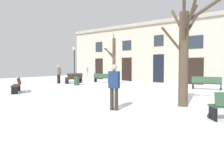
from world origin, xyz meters
TOP-DOWN VIEW (x-y plane):
  - ground_plane at (0.00, 0.00)m, footprint 36.10×36.10m
  - building_facade at (0.01, 9.11)m, footprint 22.56×0.60m
  - tree_right_of_center at (-1.95, 4.58)m, footprint 1.52×1.91m
  - tree_foreground at (6.10, -1.44)m, footprint 2.39×1.69m
  - streetlamp at (-8.82, 6.26)m, footprint 0.30×0.30m
  - litter_bin at (-3.94, 2.08)m, footprint 0.47×0.47m
  - bench_far_corner at (5.47, 5.32)m, footprint 1.94×0.72m
  - bench_back_to_back_right at (-4.14, 5.58)m, footprint 1.75×0.77m
  - bench_by_litter_bin at (-6.86, 4.45)m, footprint 0.67×1.95m
  - bench_facing_shops at (-3.33, -3.39)m, footprint 1.51×1.21m
  - bench_near_center_tree at (-5.47, 3.16)m, footprint 0.60×1.69m
  - person_crossing_plaza at (-6.50, 2.22)m, footprint 0.23×0.39m
  - person_by_shop_door at (4.27, -3.70)m, footprint 0.42×0.31m

SIDE VIEW (x-z plane):
  - ground_plane at x=0.00m, z-range 0.00..0.00m
  - litter_bin at x=-3.94m, z-range 0.00..0.82m
  - bench_near_center_tree at x=-5.47m, z-range 0.01..0.84m
  - bench_back_to_back_right at x=-4.14m, z-range 0.01..0.88m
  - bench_far_corner at x=5.47m, z-range 0.01..0.91m
  - bench_facing_shops at x=-3.33m, z-range 0.01..0.92m
  - bench_by_litter_bin at x=-6.86m, z-range 0.03..0.91m
  - person_by_shop_door at x=4.27m, z-range 0.09..1.80m
  - person_crossing_plaza at x=-6.50m, z-range 0.10..1.80m
  - tree_right_of_center at x=-1.95m, z-range -0.16..4.43m
  - tree_foreground at x=6.10m, z-range 0.10..4.27m
  - streetlamp at x=-8.82m, z-range 0.43..4.32m
  - building_facade at x=0.01m, z-range 0.05..6.14m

